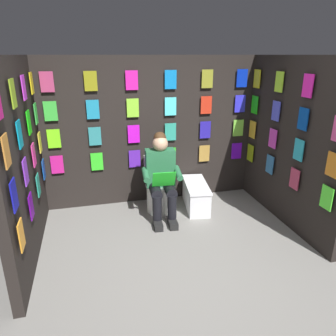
# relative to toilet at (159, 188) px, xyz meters

# --- Properties ---
(ground_plane) EXTENTS (30.00, 30.00, 0.00)m
(ground_plane) POSITION_rel_toilet_xyz_m (0.02, 1.75, -0.33)
(ground_plane) COLOR gray
(display_wall_back) EXTENTS (3.25, 0.14, 2.17)m
(display_wall_back) POSITION_rel_toilet_xyz_m (0.02, -0.39, 0.76)
(display_wall_back) COLOR black
(display_wall_back) RESTS_ON ground
(display_wall_left) EXTENTS (0.14, 2.10, 2.17)m
(display_wall_left) POSITION_rel_toilet_xyz_m (-1.60, 0.70, 0.76)
(display_wall_left) COLOR black
(display_wall_left) RESTS_ON ground
(display_wall_right) EXTENTS (0.14, 2.10, 2.17)m
(display_wall_right) POSITION_rel_toilet_xyz_m (1.65, 0.70, 0.76)
(display_wall_right) COLOR black
(display_wall_right) RESTS_ON ground
(toilet) EXTENTS (0.42, 0.57, 0.77)m
(toilet) POSITION_rel_toilet_xyz_m (0.00, 0.00, 0.00)
(toilet) COLOR white
(toilet) RESTS_ON ground
(person_reading) EXTENTS (0.55, 0.71, 1.19)m
(person_reading) POSITION_rel_toilet_xyz_m (0.02, 0.23, 0.27)
(person_reading) COLOR #286B42
(person_reading) RESTS_ON ground
(comic_longbox_near) EXTENTS (0.43, 0.82, 0.38)m
(comic_longbox_near) POSITION_rel_toilet_xyz_m (-0.54, 0.09, -0.13)
(comic_longbox_near) COLOR silver
(comic_longbox_near) RESTS_ON ground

